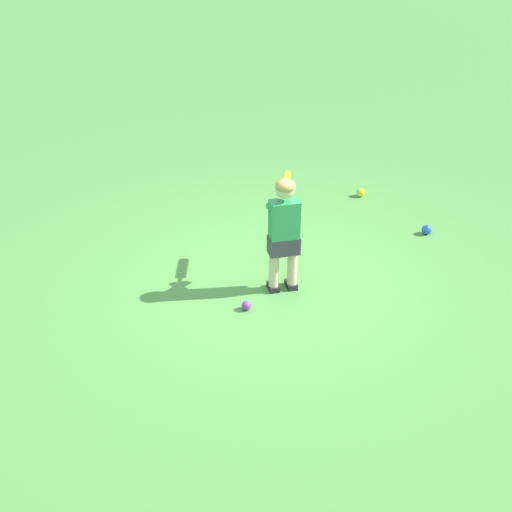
{
  "coord_description": "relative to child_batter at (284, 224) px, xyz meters",
  "views": [
    {
      "loc": [
        -3.94,
        3.03,
        3.16
      ],
      "look_at": [
        -0.14,
        0.26,
        0.45
      ],
      "focal_mm": 44.81,
      "sensor_mm": 36.0,
      "label": 1
    }
  ],
  "objects": [
    {
      "name": "ground_plane",
      "position": [
        0.11,
        0.06,
        -0.65
      ],
      "size": [
        40.0,
        40.0,
        0.0
      ],
      "primitive_type": "plane",
      "color": "#519942"
    },
    {
      "name": "child_batter",
      "position": [
        0.0,
        0.0,
        0.0
      ],
      "size": [
        0.63,
        0.6,
        1.08
      ],
      "color": "#232328",
      "rests_on": "ground"
    },
    {
      "name": "play_ball_behind_batter",
      "position": [
        -0.1,
        0.47,
        -0.61
      ],
      "size": [
        0.08,
        0.08,
        0.08
      ],
      "primitive_type": "sphere",
      "color": "purple",
      "rests_on": "ground"
    },
    {
      "name": "play_ball_by_bucket",
      "position": [
        1.02,
        -1.98,
        -0.6
      ],
      "size": [
        0.1,
        0.1,
        0.1
      ],
      "primitive_type": "sphere",
      "color": "yellow",
      "rests_on": "ground"
    },
    {
      "name": "play_ball_far_right",
      "position": [
        -0.08,
        -1.87,
        -0.6
      ],
      "size": [
        0.1,
        0.1,
        0.1
      ],
      "primitive_type": "sphere",
      "color": "blue",
      "rests_on": "ground"
    }
  ]
}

